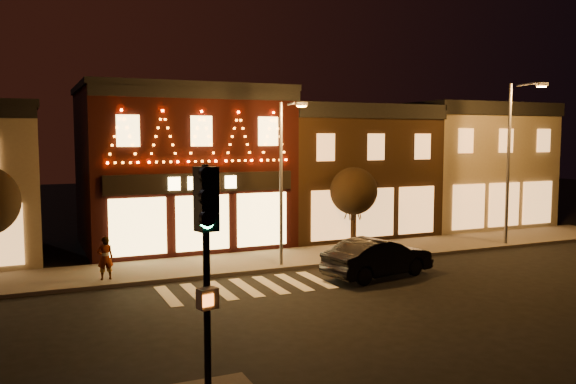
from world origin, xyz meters
TOP-DOWN VIEW (x-y plane):
  - ground at (0.00, 0.00)m, footprint 120.00×120.00m
  - sidewalk_far at (2.00, 8.00)m, footprint 44.00×4.00m
  - building_pulp at (0.00, 13.98)m, footprint 10.20×8.34m
  - building_right_a at (9.50, 13.99)m, footprint 9.20×8.28m
  - building_right_b at (18.50, 13.99)m, footprint 9.20×8.28m
  - traffic_signal_near at (-4.58, -6.62)m, footprint 0.42×0.54m
  - streetlamp_mid at (2.63, 6.40)m, footprint 0.65×1.61m
  - streetlamp_right at (15.52, 6.36)m, footprint 0.80×1.90m
  - tree_right at (7.71, 9.17)m, footprint 2.42×2.42m
  - dark_sedan at (5.56, 3.46)m, footprint 5.10×2.64m
  - pedestrian at (-4.81, 6.87)m, footprint 0.65×0.45m

SIDE VIEW (x-z plane):
  - ground at x=0.00m, z-range 0.00..0.00m
  - sidewalk_far at x=2.00m, z-range 0.00..0.15m
  - dark_sedan at x=5.56m, z-range 0.00..1.60m
  - pedestrian at x=-4.81m, z-range 0.15..1.86m
  - tree_right at x=7.71m, z-range 0.96..5.01m
  - traffic_signal_near at x=-4.58m, z-range 1.19..6.28m
  - building_right_a at x=9.50m, z-range 0.01..7.51m
  - building_right_b at x=18.50m, z-range 0.01..7.81m
  - building_pulp at x=0.00m, z-range 0.01..8.31m
  - streetlamp_mid at x=2.63m, z-range 0.76..7.82m
  - streetlamp_right at x=15.52m, z-range 0.87..9.19m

